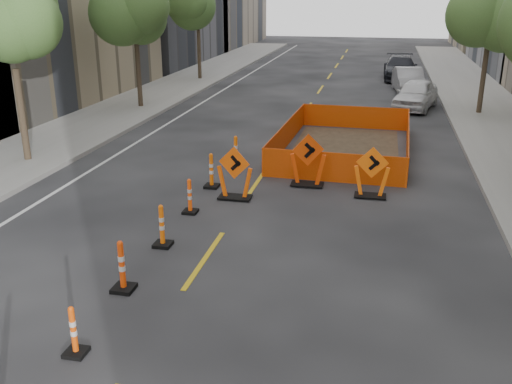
% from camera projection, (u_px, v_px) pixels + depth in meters
% --- Properties ---
extents(ground_plane, '(140.00, 140.00, 0.00)m').
position_uv_depth(ground_plane, '(133.00, 365.00, 9.34)').
color(ground_plane, black).
extents(sidewalk_left, '(4.00, 90.00, 0.15)m').
position_uv_depth(sidewalk_left, '(44.00, 146.00, 22.18)').
color(sidewalk_left, gray).
rests_on(sidewalk_left, ground).
extents(tree_l_b, '(2.80, 2.80, 5.95)m').
position_uv_depth(tree_l_b, '(10.00, 31.00, 18.72)').
color(tree_l_b, '#382B1E').
rests_on(tree_l_b, ground).
extents(tree_l_c, '(2.80, 2.80, 5.95)m').
position_uv_depth(tree_l_c, '(135.00, 17.00, 27.92)').
color(tree_l_c, '#382B1E').
rests_on(tree_l_c, ground).
extents(tree_l_d, '(2.80, 2.80, 5.95)m').
position_uv_depth(tree_l_d, '(198.00, 10.00, 37.13)').
color(tree_l_d, '#382B1E').
rests_on(tree_l_d, ground).
extents(tree_r_c, '(2.80, 2.80, 5.95)m').
position_uv_depth(tree_r_c, '(491.00, 19.00, 26.37)').
color(tree_r_c, '#382B1E').
rests_on(tree_r_c, ground).
extents(channelizer_2, '(0.36, 0.36, 0.92)m').
position_uv_depth(channelizer_2, '(73.00, 331.00, 9.47)').
color(channelizer_2, '#F8500A').
rests_on(channelizer_2, ground).
extents(channelizer_3, '(0.44, 0.44, 1.11)m').
position_uv_depth(channelizer_3, '(122.00, 266.00, 11.48)').
color(channelizer_3, '#E13C09').
rests_on(channelizer_3, ground).
extents(channelizer_4, '(0.42, 0.42, 1.06)m').
position_uv_depth(channelizer_4, '(162.00, 226.00, 13.51)').
color(channelizer_4, '#ED5D0A').
rests_on(channelizer_4, ground).
extents(channelizer_5, '(0.39, 0.39, 0.99)m').
position_uv_depth(channelizer_5, '(190.00, 196.00, 15.54)').
color(channelizer_5, '#FF4C0A').
rests_on(channelizer_5, ground).
extents(channelizer_6, '(0.43, 0.43, 1.10)m').
position_uv_depth(channelizer_6, '(211.00, 171.00, 17.55)').
color(channelizer_6, '#D65709').
rests_on(channelizer_6, ground).
extents(channelizer_7, '(0.44, 0.44, 1.13)m').
position_uv_depth(channelizer_7, '(236.00, 152.00, 19.51)').
color(channelizer_7, '#E35C09').
rests_on(channelizer_7, ground).
extents(chevron_sign_left, '(1.16, 0.82, 1.59)m').
position_uv_depth(chevron_sign_left, '(235.00, 173.00, 16.51)').
color(chevron_sign_left, '#EC5109').
rests_on(chevron_sign_left, ground).
extents(chevron_sign_center, '(1.29, 1.06, 1.68)m').
position_uv_depth(chevron_sign_center, '(308.00, 160.00, 17.60)').
color(chevron_sign_center, '#D73D09').
rests_on(chevron_sign_center, ground).
extents(chevron_sign_right, '(1.06, 0.66, 1.55)m').
position_uv_depth(chevron_sign_right, '(372.00, 172.00, 16.64)').
color(chevron_sign_right, '#FF600A').
rests_on(chevron_sign_right, ground).
extents(safety_fence, '(4.84, 7.95, 0.98)m').
position_uv_depth(safety_fence, '(346.00, 138.00, 21.63)').
color(safety_fence, orange).
rests_on(safety_fence, ground).
extents(parked_car_near, '(2.73, 4.61, 1.47)m').
position_uv_depth(parked_car_near, '(416.00, 94.00, 29.23)').
color(parked_car_near, silver).
rests_on(parked_car_near, ground).
extents(parked_car_mid, '(1.97, 4.51, 1.44)m').
position_uv_depth(parked_car_mid, '(409.00, 80.00, 33.83)').
color(parked_car_mid, gray).
rests_on(parked_car_mid, ground).
extents(parked_car_far, '(2.24, 5.35, 1.54)m').
position_uv_depth(parked_car_far, '(400.00, 68.00, 38.90)').
color(parked_car_far, black).
rests_on(parked_car_far, ground).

